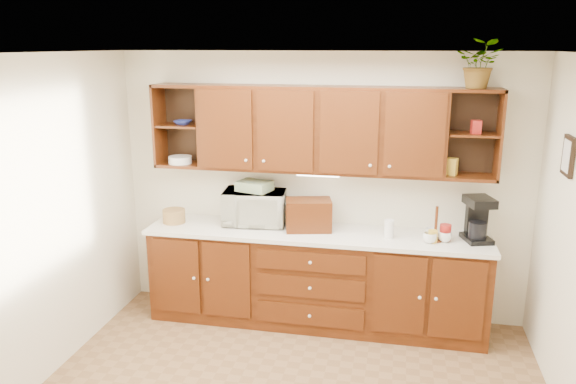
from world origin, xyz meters
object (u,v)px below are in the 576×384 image
at_px(microwave, 255,207).
at_px(bread_box, 308,215).
at_px(potted_plant, 480,64).
at_px(coffee_maker, 478,219).

bearing_deg(microwave, bread_box, -15.66).
height_order(microwave, bread_box, microwave).
bearing_deg(potted_plant, bread_box, -177.81).
relative_size(bread_box, potted_plant, 1.03).
relative_size(microwave, potted_plant, 1.46).
height_order(microwave, potted_plant, potted_plant).
bearing_deg(microwave, coffee_maker, -8.07).
xyz_separation_m(microwave, bread_box, (0.55, -0.09, -0.02)).
bearing_deg(coffee_maker, microwave, 160.98).
bearing_deg(coffee_maker, potted_plant, 141.89).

